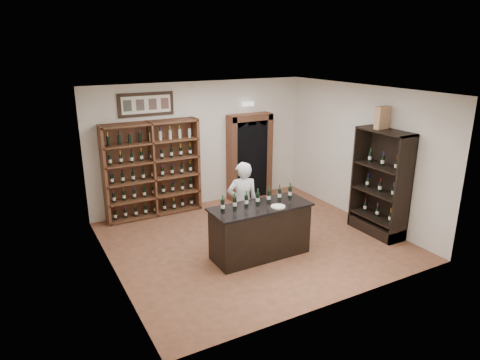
% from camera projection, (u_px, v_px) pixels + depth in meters
% --- Properties ---
extents(floor, '(5.50, 5.50, 0.00)m').
position_uv_depth(floor, '(253.00, 241.00, 8.69)').
color(floor, '#99573D').
rests_on(floor, ground).
extents(ceiling, '(5.50, 5.50, 0.00)m').
position_uv_depth(ceiling, '(254.00, 91.00, 7.78)').
color(ceiling, white).
rests_on(ceiling, wall_back).
extents(wall_back, '(5.50, 0.04, 3.00)m').
position_uv_depth(wall_back, '(201.00, 144.00, 10.32)').
color(wall_back, silver).
rests_on(wall_back, ground).
extents(wall_left, '(0.04, 5.00, 3.00)m').
position_uv_depth(wall_left, '(108.00, 193.00, 6.98)').
color(wall_left, silver).
rests_on(wall_left, ground).
extents(wall_right, '(0.04, 5.00, 3.00)m').
position_uv_depth(wall_right, '(360.00, 153.00, 9.50)').
color(wall_right, silver).
rests_on(wall_right, ground).
extents(wine_shelf, '(2.20, 0.38, 2.20)m').
position_uv_depth(wine_shelf, '(152.00, 169.00, 9.71)').
color(wine_shelf, brown).
rests_on(wine_shelf, ground).
extents(framed_picture, '(1.25, 0.04, 0.52)m').
position_uv_depth(framed_picture, '(146.00, 104.00, 9.39)').
color(framed_picture, black).
rests_on(framed_picture, wall_back).
extents(arched_doorway, '(1.17, 0.35, 2.17)m').
position_uv_depth(arched_doorway, '(249.00, 154.00, 10.86)').
color(arched_doorway, black).
rests_on(arched_doorway, ground).
extents(emergency_light, '(0.30, 0.10, 0.10)m').
position_uv_depth(emergency_light, '(248.00, 104.00, 10.56)').
color(emergency_light, white).
rests_on(emergency_light, wall_back).
extents(tasting_counter, '(1.88, 0.78, 1.00)m').
position_uv_depth(tasting_counter, '(260.00, 231.00, 7.95)').
color(tasting_counter, black).
rests_on(tasting_counter, ground).
extents(counter_bottle_0, '(0.07, 0.07, 0.30)m').
position_uv_depth(counter_bottle_0, '(223.00, 205.00, 7.52)').
color(counter_bottle_0, black).
rests_on(counter_bottle_0, tasting_counter).
extents(counter_bottle_1, '(0.07, 0.07, 0.30)m').
position_uv_depth(counter_bottle_1, '(235.00, 203.00, 7.63)').
color(counter_bottle_1, black).
rests_on(counter_bottle_1, tasting_counter).
extents(counter_bottle_2, '(0.07, 0.07, 0.30)m').
position_uv_depth(counter_bottle_2, '(246.00, 201.00, 7.74)').
color(counter_bottle_2, black).
rests_on(counter_bottle_2, tasting_counter).
extents(counter_bottle_3, '(0.07, 0.07, 0.30)m').
position_uv_depth(counter_bottle_3, '(258.00, 199.00, 7.85)').
color(counter_bottle_3, black).
rests_on(counter_bottle_3, tasting_counter).
extents(counter_bottle_4, '(0.07, 0.07, 0.30)m').
position_uv_depth(counter_bottle_4, '(269.00, 196.00, 7.96)').
color(counter_bottle_4, black).
rests_on(counter_bottle_4, tasting_counter).
extents(counter_bottle_5, '(0.07, 0.07, 0.30)m').
position_uv_depth(counter_bottle_5, '(280.00, 194.00, 8.07)').
color(counter_bottle_5, black).
rests_on(counter_bottle_5, tasting_counter).
extents(counter_bottle_6, '(0.07, 0.07, 0.30)m').
position_uv_depth(counter_bottle_6, '(290.00, 192.00, 8.18)').
color(counter_bottle_6, black).
rests_on(counter_bottle_6, tasting_counter).
extents(side_cabinet, '(0.48, 1.20, 2.20)m').
position_uv_depth(side_cabinet, '(380.00, 199.00, 8.87)').
color(side_cabinet, black).
rests_on(side_cabinet, ground).
extents(shopkeeper, '(0.69, 0.55, 1.67)m').
position_uv_depth(shopkeeper, '(243.00, 203.00, 8.38)').
color(shopkeeper, silver).
rests_on(shopkeeper, ground).
extents(plate, '(0.26, 0.26, 0.02)m').
position_uv_depth(plate, '(278.00, 207.00, 7.73)').
color(plate, silver).
rests_on(plate, tasting_counter).
extents(wine_crate, '(0.33, 0.15, 0.45)m').
position_uv_depth(wine_crate, '(382.00, 118.00, 8.46)').
color(wine_crate, tan).
rests_on(wine_crate, side_cabinet).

